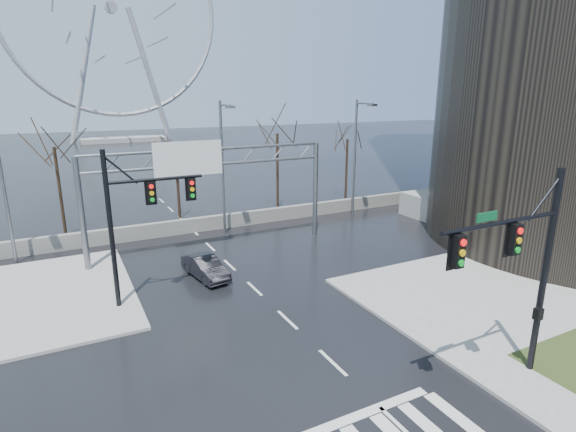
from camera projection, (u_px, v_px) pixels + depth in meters
ground at (333, 363)px, 18.07m from camera, size 260.00×260.00×0.00m
sidewalk_right_ext at (469, 293)px, 24.19m from camera, size 12.00×10.00×0.15m
sidewalk_far at (31, 299)px, 23.47m from camera, size 10.00×12.00×0.15m
tower_podium at (574, 211)px, 37.49m from camera, size 22.00×18.00×2.00m
barrier_wall at (194, 225)px, 35.07m from camera, size 52.00×0.50×1.10m
signal_mast_near at (524, 260)px, 15.60m from camera, size 5.52×0.41×8.00m
signal_mast_far at (134, 213)px, 21.89m from camera, size 4.72×0.41×8.00m
sign_gantry at (206, 177)px, 29.37m from camera, size 16.36×0.40×7.60m
streetlight_left at (1, 173)px, 26.79m from camera, size 0.50×2.55×10.00m
streetlight_mid at (224, 158)px, 32.98m from camera, size 0.50×2.55×10.00m
streetlight_right at (357, 149)px, 38.28m from camera, size 0.50×2.55×10.00m
tree_left at (55, 158)px, 32.67m from camera, size 3.75×3.75×7.50m
tree_center at (176, 159)px, 37.72m from camera, size 3.25×3.25×6.50m
tree_right at (277, 142)px, 40.56m from camera, size 3.90×3.90×7.80m
tree_far_right at (347, 146)px, 44.74m from camera, size 3.40×3.40×6.80m
ferris_wheel at (112, 17)px, 94.86m from camera, size 45.00×6.00×50.91m
car at (205, 267)px, 26.30m from camera, size 2.01×4.10×1.29m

